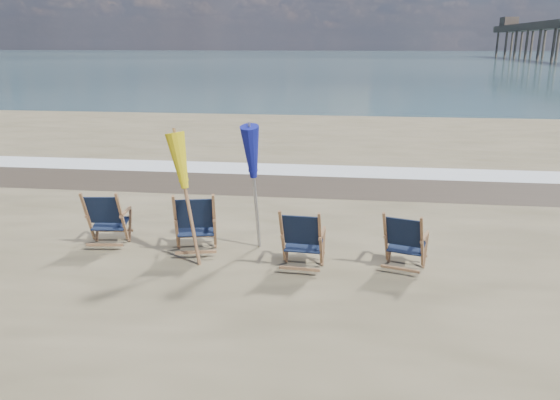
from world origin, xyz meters
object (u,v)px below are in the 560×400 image
(umbrella_yellow, at_px, (187,167))
(beach_chair_0, at_px, (122,219))
(beach_chair_2, at_px, (320,242))
(beach_chair_3, at_px, (422,245))
(umbrella_blue, at_px, (255,155))
(beach_chair_1, at_px, (214,223))

(umbrella_yellow, bearing_deg, beach_chair_0, 160.61)
(beach_chair_2, height_order, beach_chair_3, beach_chair_2)
(beach_chair_0, relative_size, umbrella_blue, 0.47)
(beach_chair_0, height_order, umbrella_yellow, umbrella_yellow)
(beach_chair_0, bearing_deg, beach_chair_2, 162.69)
(beach_chair_1, xyz_separation_m, beach_chair_2, (1.74, -0.53, -0.04))
(beach_chair_1, height_order, umbrella_yellow, umbrella_yellow)
(beach_chair_1, bearing_deg, beach_chair_2, 149.54)
(beach_chair_2, bearing_deg, beach_chair_3, -170.68)
(beach_chair_1, bearing_deg, umbrella_yellow, 36.21)
(umbrella_blue, bearing_deg, beach_chair_1, -158.89)
(beach_chair_1, distance_m, umbrella_blue, 1.28)
(umbrella_yellow, relative_size, umbrella_blue, 0.95)
(beach_chair_0, bearing_deg, beach_chair_3, 167.50)
(beach_chair_3, relative_size, umbrella_blue, 0.45)
(beach_chair_0, height_order, beach_chair_3, beach_chair_0)
(beach_chair_1, relative_size, umbrella_yellow, 0.53)
(beach_chair_2, xyz_separation_m, umbrella_yellow, (-2.04, 0.17, 1.03))
(beach_chair_1, bearing_deg, umbrella_blue, -172.38)
(beach_chair_0, relative_size, beach_chair_1, 0.94)
(beach_chair_0, height_order, beach_chair_1, beach_chair_1)
(beach_chair_0, xyz_separation_m, beach_chair_1, (1.60, -0.10, 0.03))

